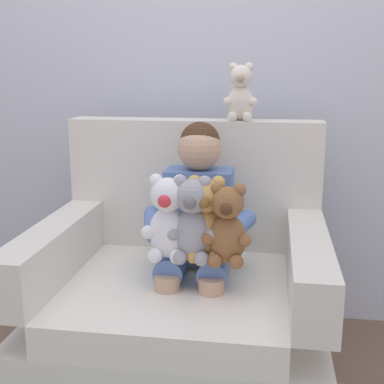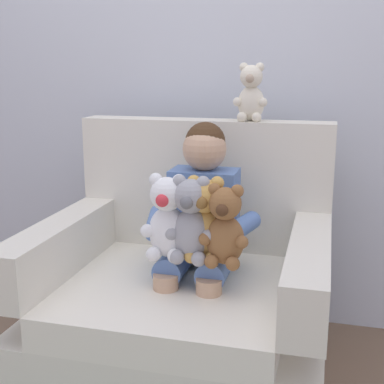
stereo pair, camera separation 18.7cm
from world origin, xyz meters
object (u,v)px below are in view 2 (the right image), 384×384
at_px(seated_child, 200,220).
at_px(plush_cream_on_backrest, 251,94).
at_px(armchair, 185,303).
at_px(plush_honey, 205,221).
at_px(plush_brown, 225,228).
at_px(plush_white, 167,219).
at_px(plush_grey, 191,222).

bearing_deg(seated_child, plush_cream_on_backrest, 66.44).
bearing_deg(armchair, plush_honey, -47.61).
relative_size(plush_honey, plush_brown, 1.06).
relative_size(plush_brown, plush_white, 0.93).
bearing_deg(seated_child, plush_white, -115.71).
distance_m(seated_child, plush_white, 0.19).
height_order(plush_brown, plush_cream_on_backrest, plush_cream_on_backrest).
relative_size(plush_grey, plush_white, 1.00).
relative_size(plush_grey, plush_brown, 1.07).
height_order(armchair, seated_child, seated_child).
height_order(seated_child, plush_grey, seated_child).
xyz_separation_m(armchair, plush_cream_on_backrest, (0.19, 0.34, 0.80)).
bearing_deg(plush_brown, armchair, 162.59).
xyz_separation_m(armchair, seated_child, (0.06, 0.03, 0.34)).
distance_m(armchair, plush_honey, 0.41).
height_order(seated_child, plush_cream_on_backrest, plush_cream_on_backrest).
bearing_deg(plush_honey, plush_cream_on_backrest, 89.27).
relative_size(plush_honey, plush_white, 0.99).
height_order(armchair, plush_grey, armchair).
relative_size(seated_child, plush_honey, 2.67).
distance_m(plush_grey, plush_white, 0.09).
distance_m(seated_child, plush_honey, 0.16).
bearing_deg(plush_honey, plush_grey, -143.31).
bearing_deg(plush_white, plush_cream_on_backrest, 82.35).
xyz_separation_m(plush_grey, plush_honey, (0.05, 0.02, -0.00)).
relative_size(plush_brown, plush_cream_on_backrest, 1.22).
distance_m(seated_child, plush_cream_on_backrest, 0.57).
distance_m(armchair, plush_white, 0.41).
distance_m(plush_grey, plush_cream_on_backrest, 0.65).
distance_m(seated_child, plush_brown, 0.23).
relative_size(armchair, plush_brown, 3.74).
bearing_deg(plush_brown, plush_white, -163.06).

